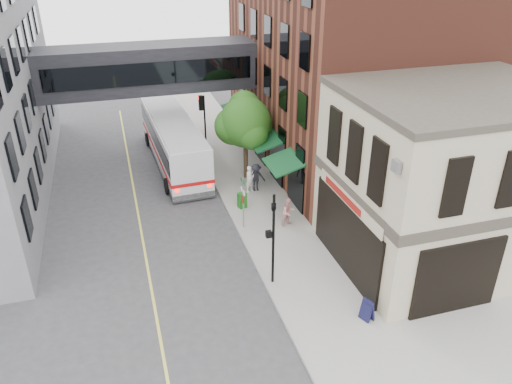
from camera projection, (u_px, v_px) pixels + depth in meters
ground at (278, 314)px, 21.20m from camera, size 120.00×120.00×0.00m
sidewalk_main at (239, 172)px, 33.57m from camera, size 4.00×60.00×0.15m
corner_building at (448, 179)px, 23.24m from camera, size 10.19×8.12×8.45m
brick_building at (349, 58)px, 33.26m from camera, size 13.76×18.00×14.00m
skyway_bridge at (148, 68)px, 32.74m from camera, size 14.00×3.18×3.00m
traffic_signal_near at (273, 229)px, 21.62m from camera, size 0.44×0.22×4.60m
traffic_signal_far at (203, 114)px, 34.17m from camera, size 0.53×0.28×4.50m
street_sign_pole at (243, 198)px, 26.36m from camera, size 0.08×0.75×3.00m
street_tree at (244, 121)px, 31.19m from camera, size 3.80×3.20×5.60m
lane_marking at (139, 217)px, 28.43m from camera, size 0.12×40.00×0.01m
bus at (173, 140)px, 34.16m from camera, size 3.31×12.03×3.21m
pedestrian_a at (250, 179)px, 30.53m from camera, size 0.73×0.62×1.69m
pedestrian_b at (288, 212)px, 27.01m from camera, size 0.92×0.80×1.62m
pedestrian_c at (256, 177)px, 30.65m from camera, size 1.17×0.71×1.76m
newspaper_box at (242, 200)px, 28.92m from camera, size 0.53×0.49×0.91m
sandwich_board at (367, 310)px, 20.48m from camera, size 0.52×0.63×0.96m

